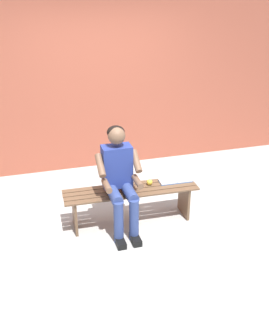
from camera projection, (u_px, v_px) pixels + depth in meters
ground_plane at (48, 295)px, 3.71m from camera, size 10.00×7.00×0.04m
brick_wall at (64, 85)px, 5.80m from camera, size 9.50×0.24×2.64m
bench_near at (131, 197)px, 4.71m from camera, size 1.64×0.44×0.45m
person_seated at (120, 177)px, 4.43m from camera, size 0.50×0.69×1.25m
apple at (150, 182)px, 4.75m from camera, size 0.07×0.07×0.07m
book_open at (175, 180)px, 4.85m from camera, size 0.42×0.17×0.02m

